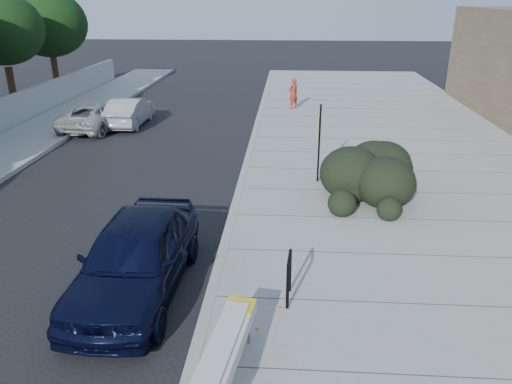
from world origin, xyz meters
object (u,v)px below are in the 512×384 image
at_px(sign_post, 319,139).
at_px(suv_silver, 96,116).
at_px(wagon_silver, 130,111).
at_px(pedestrian, 293,94).
at_px(sedan_navy, 136,256).
at_px(bench, 225,348).
at_px(bike_rack, 289,274).

distance_m(sign_post, suv_silver, 11.87).
relative_size(wagon_silver, pedestrian, 2.49).
relative_size(sedan_navy, suv_silver, 1.08).
bearing_deg(sign_post, bench, -95.13).
relative_size(bench, bike_rack, 2.52).
distance_m(bench, sign_post, 9.26).
bearing_deg(sedan_navy, bike_rack, -4.63).
bearing_deg(bike_rack, suv_silver, 127.16).
bearing_deg(sign_post, bike_rack, -90.98).
relative_size(bench, sign_post, 0.97).
height_order(bench, bike_rack, bike_rack).
distance_m(wagon_silver, suv_silver, 1.53).
bearing_deg(wagon_silver, bench, 111.47).
height_order(sign_post, suv_silver, sign_post).
distance_m(sedan_navy, suv_silver, 14.36).
bearing_deg(pedestrian, bike_rack, 49.11).
xyz_separation_m(suv_silver, pedestrian, (9.00, 4.28, 0.33)).
distance_m(sedan_navy, pedestrian, 17.74).
relative_size(bike_rack, wagon_silver, 0.24).
relative_size(sedan_navy, pedestrian, 3.00).
bearing_deg(pedestrian, suv_silver, -15.01).
height_order(bench, suv_silver, suv_silver).
height_order(wagon_silver, pedestrian, pedestrian).
bearing_deg(wagon_silver, sedan_navy, 107.37).
distance_m(bench, sedan_navy, 3.37).
relative_size(sign_post, sedan_navy, 0.53).
bearing_deg(sign_post, sedan_navy, -115.42).
xyz_separation_m(wagon_silver, pedestrian, (7.69, 3.48, 0.29)).
bearing_deg(bench, sign_post, 86.41).
relative_size(sign_post, wagon_silver, 0.63).
bearing_deg(pedestrian, sedan_navy, 38.97).
bearing_deg(bench, sedan_navy, 137.81).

